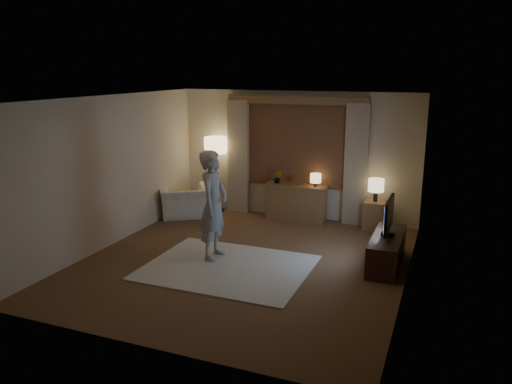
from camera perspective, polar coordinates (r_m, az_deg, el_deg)
The scene contains 13 objects.
room at distance 8.19m, azimuth -0.03°, elevation 1.99°, with size 5.04×5.54×2.64m.
rug at distance 7.89m, azimuth -3.26°, elevation -8.59°, with size 2.50×2.00×0.02m, color beige.
sideboard at distance 10.23m, azimuth 4.58°, elevation -1.29°, with size 1.20×0.40×0.70m, color brown.
picture_frame at distance 10.12m, azimuth 4.63°, elevation 1.16°, with size 0.16×0.02×0.20m, color brown.
plant at distance 10.23m, azimuth 2.49°, elevation 1.62°, with size 0.17×0.13×0.30m, color #999999.
table_lamp_sideboard at distance 9.99m, azimuth 6.83°, elevation 1.52°, with size 0.22×0.22×0.30m.
floor_lamp at distance 10.67m, azimuth -4.66°, elevation 4.88°, with size 0.47×0.47×1.62m.
armchair at distance 10.54m, azimuth -8.18°, elevation -1.09°, with size 0.99×0.87×0.64m, color #EFE5C4.
side_table at distance 9.87m, azimuth 13.37°, elevation -2.63°, with size 0.40×0.40×0.56m, color brown.
table_lamp_side at distance 9.72m, azimuth 13.56°, elevation 0.70°, with size 0.30×0.30×0.44m.
tv_stand at distance 8.14m, azimuth 14.71°, elevation -6.52°, with size 0.45×1.40×0.50m, color black.
tv at distance 7.96m, azimuth 14.95°, elevation -2.61°, with size 0.20×0.82×0.59m.
person at distance 8.01m, azimuth -4.88°, elevation -1.48°, with size 0.65×0.42×1.77m, color #A39C96.
Camera 1 is at (2.96, -6.94, 3.04)m, focal length 35.00 mm.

